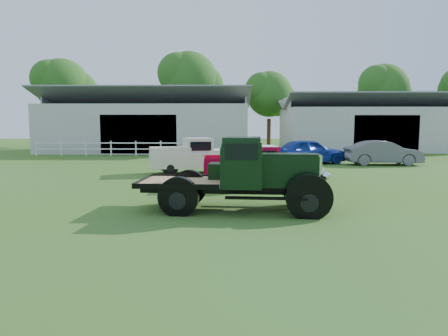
# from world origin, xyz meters

# --- Properties ---
(ground) EXTENTS (120.00, 120.00, 0.00)m
(ground) POSITION_xyz_m (0.00, 0.00, 0.00)
(ground) COLOR #3F6815
(shed_left) EXTENTS (18.80, 10.20, 5.60)m
(shed_left) POSITION_xyz_m (-7.00, 26.00, 2.80)
(shed_left) COLOR #B8B6AC
(shed_left) RESTS_ON ground
(shed_right) EXTENTS (16.80, 9.20, 5.20)m
(shed_right) POSITION_xyz_m (14.00, 27.00, 2.60)
(shed_right) COLOR #B8B6AC
(shed_right) RESTS_ON ground
(fence_rail) EXTENTS (14.20, 0.16, 1.20)m
(fence_rail) POSITION_xyz_m (-8.00, 20.00, 0.60)
(fence_rail) COLOR white
(fence_rail) RESTS_ON ground
(tree_a) EXTENTS (6.30, 6.30, 10.50)m
(tree_a) POSITION_xyz_m (-18.00, 33.00, 5.25)
(tree_a) COLOR #215214
(tree_a) RESTS_ON ground
(tree_b) EXTENTS (6.90, 6.90, 11.50)m
(tree_b) POSITION_xyz_m (-4.00, 34.00, 5.75)
(tree_b) COLOR #215214
(tree_b) RESTS_ON ground
(tree_c) EXTENTS (5.40, 5.40, 9.00)m
(tree_c) POSITION_xyz_m (5.00, 33.00, 4.50)
(tree_c) COLOR #215214
(tree_c) RESTS_ON ground
(tree_d) EXTENTS (6.00, 6.00, 10.00)m
(tree_d) POSITION_xyz_m (18.00, 34.00, 5.00)
(tree_d) COLOR #215214
(tree_d) RESTS_ON ground
(vintage_flatbed) EXTENTS (5.51, 2.54, 2.12)m
(vintage_flatbed) POSITION_xyz_m (0.64, -0.47, 1.06)
(vintage_flatbed) COLOR black
(vintage_flatbed) RESTS_ON ground
(red_pickup) EXTENTS (4.65, 2.01, 1.66)m
(red_pickup) POSITION_xyz_m (1.56, 3.88, 0.83)
(red_pickup) COLOR #B8052D
(red_pickup) RESTS_ON ground
(white_pickup) EXTENTS (5.13, 3.04, 1.77)m
(white_pickup) POSITION_xyz_m (-1.29, 8.42, 0.88)
(white_pickup) COLOR silver
(white_pickup) RESTS_ON ground
(misc_car_blue) EXTENTS (5.03, 3.22, 1.59)m
(misc_car_blue) POSITION_xyz_m (5.50, 13.37, 0.80)
(misc_car_blue) COLOR #153499
(misc_car_blue) RESTS_ON ground
(misc_car_grey) EXTENTS (4.53, 1.59, 1.49)m
(misc_car_grey) POSITION_xyz_m (9.92, 12.73, 0.74)
(misc_car_grey) COLOR #59585E
(misc_car_grey) RESTS_ON ground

